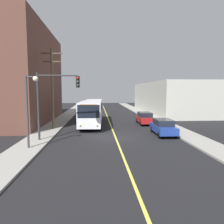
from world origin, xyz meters
TOP-DOWN VIEW (x-y plane):
  - ground_plane at (0.00, 0.00)m, footprint 120.00×120.00m
  - sidewalk_left at (-7.25, 10.00)m, footprint 2.50×90.00m
  - sidewalk_right at (7.25, 10.00)m, footprint 2.50×90.00m
  - lane_stripe_center at (0.00, 15.00)m, footprint 0.16×60.00m
  - building_left_brick at (-13.49, 11.00)m, footprint 10.00×19.37m
  - building_right_warehouse at (14.50, 23.67)m, footprint 12.00×26.36m
  - city_bus at (-2.48, 8.01)m, footprint 2.97×12.22m
  - parked_car_blue at (4.98, 0.73)m, footprint 1.91×4.45m
  - parked_car_red at (4.69, 7.87)m, footprint 1.86×4.42m
  - utility_pole_near at (-6.85, 4.47)m, footprint 2.40×0.28m
  - traffic_signal_left_corner at (-5.41, -1.22)m, footprint 3.75×0.48m
  - street_lamp_left at (-6.83, -3.86)m, footprint 0.98×0.40m
  - fire_hydrant at (6.85, 3.40)m, footprint 0.44×0.26m

SIDE VIEW (x-z plane):
  - ground_plane at x=0.00m, z-range 0.00..0.00m
  - lane_stripe_center at x=0.00m, z-range 0.00..0.01m
  - sidewalk_left at x=-7.25m, z-range 0.00..0.15m
  - sidewalk_right at x=7.25m, z-range 0.00..0.15m
  - fire_hydrant at x=6.85m, z-range 0.16..1.00m
  - parked_car_blue at x=4.98m, z-range 0.03..1.65m
  - parked_car_red at x=4.69m, z-range 0.03..1.65m
  - city_bus at x=-2.48m, z-range 0.22..3.42m
  - building_right_warehouse at x=14.50m, z-range 0.00..6.22m
  - street_lamp_left at x=-6.83m, z-range 0.99..6.49m
  - traffic_signal_left_corner at x=-5.41m, z-range 1.30..7.30m
  - utility_pole_near at x=-6.85m, z-range 0.63..9.79m
  - building_left_brick at x=-13.49m, z-range 0.00..13.16m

